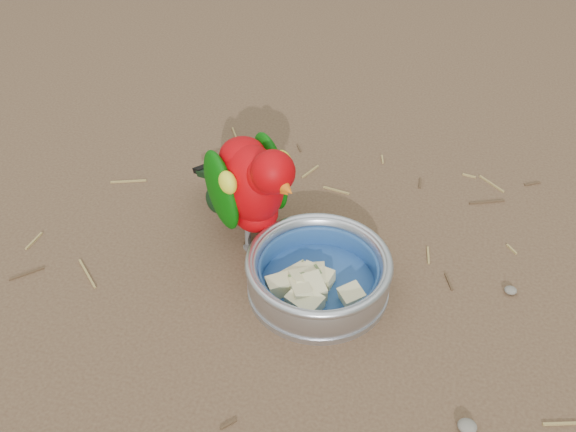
% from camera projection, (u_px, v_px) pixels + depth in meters
% --- Properties ---
extents(ground, '(60.00, 60.00, 0.00)m').
position_uv_depth(ground, '(273.00, 331.00, 0.87)').
color(ground, brown).
extents(food_bowl, '(0.20, 0.20, 0.02)m').
position_uv_depth(food_bowl, '(318.00, 286.00, 0.93)').
color(food_bowl, '#B2B2BA').
rests_on(food_bowl, ground).
extents(bowl_wall, '(0.20, 0.20, 0.04)m').
position_uv_depth(bowl_wall, '(319.00, 271.00, 0.91)').
color(bowl_wall, '#B2B2BA').
rests_on(bowl_wall, food_bowl).
extents(fruit_wedges, '(0.12, 0.12, 0.03)m').
position_uv_depth(fruit_wedges, '(318.00, 275.00, 0.91)').
color(fruit_wedges, beige).
rests_on(fruit_wedges, food_bowl).
extents(lory_parrot, '(0.26, 0.25, 0.19)m').
position_uv_depth(lory_parrot, '(252.00, 193.00, 0.95)').
color(lory_parrot, '#B10106').
rests_on(lory_parrot, ground).
extents(ground_debris, '(0.90, 0.80, 0.01)m').
position_uv_depth(ground_debris, '(322.00, 284.00, 0.94)').
color(ground_debris, '#9C8147').
rests_on(ground_debris, ground).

